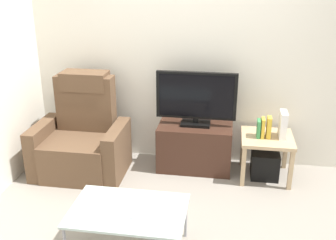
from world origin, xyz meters
TOP-DOWN VIEW (x-y plane):
  - ground_plane at (0.00, 0.00)m, footprint 6.40×6.40m
  - wall_back at (0.00, 1.13)m, footprint 6.40×0.06m
  - tv_stand at (0.04, 0.84)m, footprint 0.81×0.45m
  - television at (0.04, 0.86)m, footprint 0.87×0.20m
  - recliner_armchair at (-1.19, 0.60)m, footprint 0.98×0.78m
  - side_table at (0.81, 0.76)m, footprint 0.54×0.54m
  - subwoofer_box at (0.81, 0.76)m, footprint 0.29×0.29m
  - book_leftmost at (0.71, 0.74)m, footprint 0.03×0.13m
  - book_middle at (0.75, 0.74)m, footprint 0.03×0.13m
  - book_rightmost at (0.81, 0.74)m, footprint 0.04×0.11m
  - game_console at (0.96, 0.77)m, footprint 0.07×0.20m
  - coffee_table at (-0.34, -0.68)m, footprint 0.90×0.60m
  - cell_phone at (-0.27, -0.72)m, footprint 0.10×0.16m

SIDE VIEW (x-z plane):
  - ground_plane at x=0.00m, z-range 0.00..0.00m
  - subwoofer_box at x=0.81m, z-range 0.00..0.29m
  - tv_stand at x=0.04m, z-range 0.00..0.52m
  - recliner_armchair at x=-1.19m, z-range -0.17..0.91m
  - coffee_table at x=-0.34m, z-range 0.18..0.58m
  - side_table at x=0.81m, z-range 0.16..0.64m
  - cell_phone at x=-0.27m, z-range 0.40..0.41m
  - book_leftmost at x=0.71m, z-range 0.47..0.66m
  - book_middle at x=0.75m, z-range 0.47..0.68m
  - book_rightmost at x=0.81m, z-range 0.47..0.70m
  - game_console at x=0.96m, z-range 0.47..0.76m
  - television at x=0.04m, z-range 0.53..1.13m
  - wall_back at x=0.00m, z-range 0.00..2.60m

